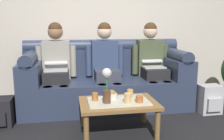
{
  "coord_description": "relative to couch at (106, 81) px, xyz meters",
  "views": [
    {
      "loc": [
        -0.52,
        -2.33,
        1.2
      ],
      "look_at": [
        0.06,
        0.94,
        0.58
      ],
      "focal_mm": 39.71,
      "sensor_mm": 36.0,
      "label": 1
    }
  ],
  "objects": [
    {
      "name": "couch",
      "position": [
        0.0,
        0.0,
        0.0
      ],
      "size": [
        2.34,
        0.88,
        0.96
      ],
      "color": "#2D3851",
      "rests_on": "ground_plane"
    },
    {
      "name": "person_right",
      "position": [
        0.7,
        -0.0,
        0.29
      ],
      "size": [
        0.56,
        0.67,
        1.22
      ],
      "color": "#232326",
      "rests_on": "ground_plane"
    },
    {
      "name": "cup_near_right",
      "position": [
        0.16,
        -0.85,
        0.05
      ],
      "size": [
        0.07,
        0.07,
        0.09
      ],
      "primitive_type": "cylinder",
      "color": "gold",
      "rests_on": "coffee_table"
    },
    {
      "name": "back_wall_patterned",
      "position": [
        -0.0,
        0.53,
        1.08
      ],
      "size": [
        6.0,
        0.12,
        2.9
      ],
      "primitive_type": "cube",
      "color": "beige",
      "rests_on": "ground_plane"
    },
    {
      "name": "coffee_table",
      "position": [
        -0.0,
        -0.95,
        -0.05
      ],
      "size": [
        0.84,
        0.57,
        0.37
      ],
      "color": "olive",
      "rests_on": "ground_plane"
    },
    {
      "name": "person_middle",
      "position": [
        -0.0,
        -0.0,
        0.29
      ],
      "size": [
        0.56,
        0.67,
        1.22
      ],
      "color": "#383D4C",
      "rests_on": "ground_plane"
    },
    {
      "name": "person_left",
      "position": [
        -0.7,
        -0.0,
        0.29
      ],
      "size": [
        0.56,
        0.67,
        1.22
      ],
      "color": "#232326",
      "rests_on": "ground_plane"
    },
    {
      "name": "flower_vase",
      "position": [
        -0.14,
        -1.0,
        0.2
      ],
      "size": [
        0.1,
        0.1,
        0.37
      ],
      "color": "brown",
      "rests_on": "coffee_table"
    },
    {
      "name": "cup_far_left",
      "position": [
        0.08,
        -1.06,
        0.06
      ],
      "size": [
        0.08,
        0.08,
        0.11
      ],
      "primitive_type": "cylinder",
      "color": "#DBB77A",
      "rests_on": "coffee_table"
    },
    {
      "name": "cup_near_left",
      "position": [
        0.21,
        -1.05,
        0.04
      ],
      "size": [
        0.08,
        0.08,
        0.08
      ],
      "primitive_type": "cylinder",
      "color": "#B26633",
      "rests_on": "coffee_table"
    },
    {
      "name": "snack_bowl",
      "position": [
        -0.06,
        -0.86,
        0.04
      ],
      "size": [
        0.12,
        0.12,
        0.1
      ],
      "color": "silver",
      "rests_on": "coffee_table"
    },
    {
      "name": "backpack_right",
      "position": [
        1.34,
        -0.56,
        -0.18
      ],
      "size": [
        0.29,
        0.25,
        0.39
      ],
      "color": "#B7B7BC",
      "rests_on": "ground_plane"
    },
    {
      "name": "cup_far_center",
      "position": [
        -0.25,
        -0.9,
        0.05
      ],
      "size": [
        0.07,
        0.07,
        0.08
      ],
      "primitive_type": "cylinder",
      "color": "#B26633",
      "rests_on": "coffee_table"
    }
  ]
}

